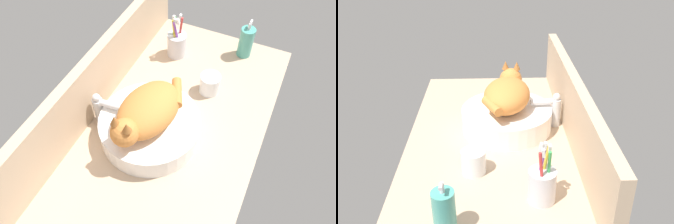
% 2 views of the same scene
% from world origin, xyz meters
% --- Properties ---
extents(ground_plane, '(1.13, 0.62, 0.04)m').
position_xyz_m(ground_plane, '(0.00, 0.00, -0.02)').
color(ground_plane, tan).
extents(backsplash_panel, '(1.13, 0.04, 0.23)m').
position_xyz_m(backsplash_panel, '(0.00, 0.29, 0.11)').
color(backsplash_panel, '#CCAD8C').
rests_on(backsplash_panel, ground_plane).
extents(sink_basin, '(0.34, 0.34, 0.08)m').
position_xyz_m(sink_basin, '(-0.06, 0.05, 0.04)').
color(sink_basin, white).
rests_on(sink_basin, ground_plane).
extents(cat, '(0.32, 0.21, 0.14)m').
position_xyz_m(cat, '(-0.07, 0.06, 0.14)').
color(cat, orange).
rests_on(cat, sink_basin).
extents(faucet, '(0.04, 0.12, 0.14)m').
position_xyz_m(faucet, '(-0.08, 0.23, 0.07)').
color(faucet, silver).
rests_on(faucet, ground_plane).
extents(soap_dispenser, '(0.06, 0.06, 0.16)m').
position_xyz_m(soap_dispenser, '(0.47, -0.12, 0.07)').
color(soap_dispenser, teal).
rests_on(soap_dispenser, ground_plane).
extents(toothbrush_cup, '(0.08, 0.08, 0.19)m').
position_xyz_m(toothbrush_cup, '(0.36, 0.14, 0.05)').
color(toothbrush_cup, silver).
rests_on(toothbrush_cup, ground_plane).
extents(water_glass, '(0.08, 0.08, 0.08)m').
position_xyz_m(water_glass, '(0.22, -0.06, 0.03)').
color(water_glass, white).
rests_on(water_glass, ground_plane).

